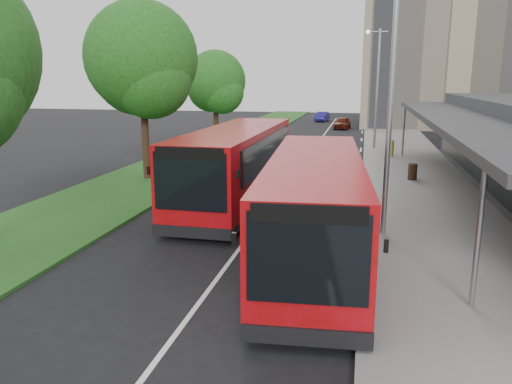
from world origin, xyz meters
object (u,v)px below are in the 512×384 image
lamp_post_far (376,81)px  bus_main (315,208)px  bus_second (236,166)px  lamp_post_near (389,86)px  litter_bin (413,172)px  tree_mid (142,66)px  car_near (342,123)px  car_far (322,117)px  tree_far (215,85)px  bollard (392,148)px

lamp_post_far → bus_main: (-1.88, -22.41, -3.24)m
bus_second → lamp_post_near: bearing=-30.0°
lamp_post_far → bus_main: 22.72m
litter_bin → bus_second: bearing=-141.8°
tree_mid → litter_bin: tree_mid is taller
car_near → lamp_post_near: bearing=-79.3°
car_far → tree_mid: bearing=-92.0°
lamp_post_far → bus_main: size_ratio=0.77×
bus_second → car_near: bearing=85.5°
lamp_post_near → bus_second: 7.20m
car_near → lamp_post_far: bearing=-73.1°
lamp_post_near → car_near: size_ratio=2.32×
car_near → litter_bin: bearing=-73.9°
tree_mid → lamp_post_far: bearing=49.3°
car_near → car_far: 8.84m
lamp_post_far → car_near: 15.48m
litter_bin → car_far: bearing=102.0°
car_far → lamp_post_near: bearing=-75.9°
bus_second → lamp_post_far: bearing=72.1°
car_far → litter_bin: bearing=-71.2°
tree_far → bus_main: tree_far is taller
bus_main → lamp_post_near: bearing=48.0°
bus_second → car_far: bus_second is taller
lamp_post_far → bus_main: lamp_post_far is taller
tree_far → car_far: size_ratio=2.08×
lamp_post_far → bus_second: (-5.57, -16.71, -3.17)m
bus_second → car_near: (2.76, 31.37, -0.96)m
bollard → tree_mid: bearing=-142.9°
bollard → car_far: (-6.62, 26.76, -0.11)m
bollard → car_far: 27.56m
car_far → bus_main: bearing=-78.6°
bus_main → car_far: size_ratio=3.12×
litter_bin → bollard: bollard is taller
lamp_post_far → tree_far: bearing=-175.1°
tree_mid → tree_far: size_ratio=1.24×
bus_second → car_far: (0.08, 39.80, -1.00)m
lamp_post_far → car_far: bearing=103.4°
lamp_post_near → litter_bin: 10.09m
tree_mid → tree_far: 12.05m
tree_mid → litter_bin: 13.93m
tree_far → lamp_post_near: lamp_post_near is taller
bollard → car_near: (-3.94, 18.33, -0.07)m
bus_main → bollard: (3.01, 18.74, -0.82)m
lamp_post_near → bollard: size_ratio=7.92×
tree_mid → lamp_post_near: bearing=-32.4°
lamp_post_near → car_far: 43.63m
bollard → lamp_post_far: bearing=107.1°
lamp_post_far → litter_bin: 11.88m
bus_second → bollard: (6.70, 13.04, -0.89)m
lamp_post_near → tree_far: bearing=120.3°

